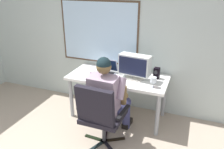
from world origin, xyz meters
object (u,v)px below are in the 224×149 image
at_px(wine_glass, 153,80).
at_px(desk_speaker, 157,73).
at_px(crt_monitor, 135,65).
at_px(office_chair, 100,113).
at_px(laptop, 107,70).
at_px(desk, 118,81).
at_px(person_seated, 108,96).

bearing_deg(wine_glass, desk_speaker, 92.82).
xyz_separation_m(crt_monitor, desk_speaker, (0.31, 0.14, -0.13)).
bearing_deg(crt_monitor, desk_speaker, 23.42).
relative_size(office_chair, laptop, 2.96).
xyz_separation_m(desk, laptop, (-0.22, 0.06, 0.14)).
height_order(office_chair, desk_speaker, office_chair).
height_order(crt_monitor, laptop, crt_monitor).
bearing_deg(desk_speaker, crt_monitor, -156.58).
bearing_deg(crt_monitor, laptop, 174.06).
distance_m(crt_monitor, laptop, 0.51).
bearing_deg(person_seated, laptop, 114.16).
xyz_separation_m(wine_glass, desk_speaker, (-0.02, 0.32, -0.02)).
bearing_deg(office_chair, laptop, 106.78).
bearing_deg(office_chair, person_seated, 87.08).
relative_size(person_seated, desk_speaker, 7.27).
height_order(desk, crt_monitor, crt_monitor).
relative_size(office_chair, wine_glass, 6.37).
xyz_separation_m(crt_monitor, wine_glass, (0.33, -0.19, -0.11)).
bearing_deg(wine_glass, person_seated, -144.95).
bearing_deg(wine_glass, desk, 162.89).
bearing_deg(desk, person_seated, -84.05).
bearing_deg(person_seated, desk, 95.95).
distance_m(crt_monitor, wine_glass, 0.39).
xyz_separation_m(office_chair, laptop, (-0.26, 0.86, 0.24)).
bearing_deg(desk, desk_speaker, 13.79).
distance_m(person_seated, crt_monitor, 0.66).
bearing_deg(desk_speaker, desk, -166.21).
xyz_separation_m(desk, office_chair, (0.04, -0.81, -0.10)).
height_order(person_seated, laptop, person_seated).
xyz_separation_m(office_chair, person_seated, (0.01, 0.25, 0.11)).
bearing_deg(crt_monitor, office_chair, -104.89).
xyz_separation_m(office_chair, wine_glass, (0.54, 0.63, 0.28)).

